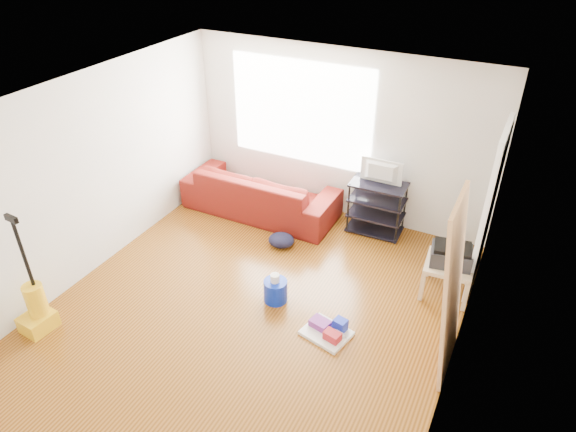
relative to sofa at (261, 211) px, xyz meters
The scene contains 13 objects.
room 2.44m from the sofa, 59.13° to the right, with size 4.51×5.01×2.51m.
sofa is the anchor object (origin of this frame).
tv_stand 1.81m from the sofa, ahead, with size 0.79×0.46×0.78m.
tv 2.00m from the sofa, ahead, with size 0.59×0.08×0.34m, color black.
side_table 3.05m from the sofa, 12.49° to the right, with size 0.59×0.59×0.45m.
printer 3.08m from the sofa, 12.49° to the right, with size 0.52×0.43×0.25m.
bucket 2.07m from the sofa, 55.91° to the right, with size 0.28×0.28×0.28m, color #0823B5.
toilet_paper 2.08m from the sofa, 56.04° to the right, with size 0.11×0.11×0.10m, color silver.
cleaning_tray 2.77m from the sofa, 45.11° to the right, with size 0.58×0.50×0.18m.
backpack 0.99m from the sofa, 44.16° to the right, with size 0.36×0.29×0.20m, color black.
sneakers 2.76m from the sofa, 44.74° to the right, with size 0.43×0.22×0.10m.
vacuum 3.47m from the sofa, 106.72° to the right, with size 0.33×0.37×1.45m.
door_panel 3.62m from the sofa, 30.00° to the right, with size 0.04×0.78×1.95m, color tan.
Camera 1 is at (2.42, -3.93, 4.16)m, focal length 32.00 mm.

